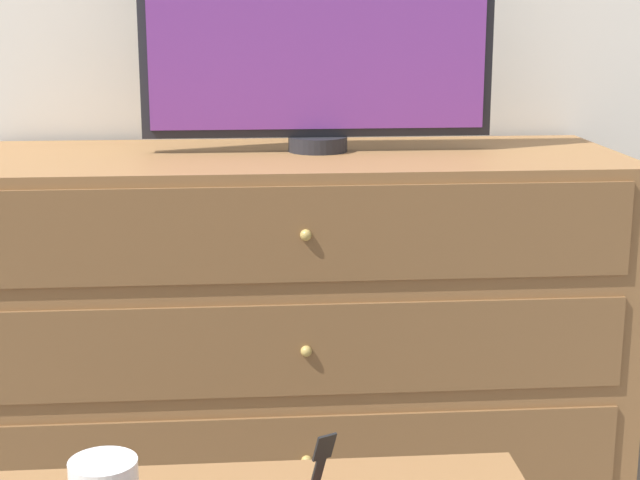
# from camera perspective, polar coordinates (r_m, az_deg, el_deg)

# --- Properties ---
(ground_plane) EXTENTS (12.00, 12.00, 0.00)m
(ground_plane) POSITION_cam_1_polar(r_m,az_deg,el_deg) (2.75, -4.42, -9.73)
(ground_plane) COLOR #70665B
(dresser) EXTENTS (1.49, 0.57, 0.75)m
(dresser) POSITION_cam_1_polar(r_m,az_deg,el_deg) (2.33, -1.36, -4.13)
(dresser) COLOR olive
(dresser) RESTS_ON ground_plane
(tv) EXTENTS (0.80, 0.14, 0.56)m
(tv) POSITION_cam_1_polar(r_m,az_deg,el_deg) (2.27, -0.22, 12.50)
(tv) COLOR #232328
(tv) RESTS_ON dresser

